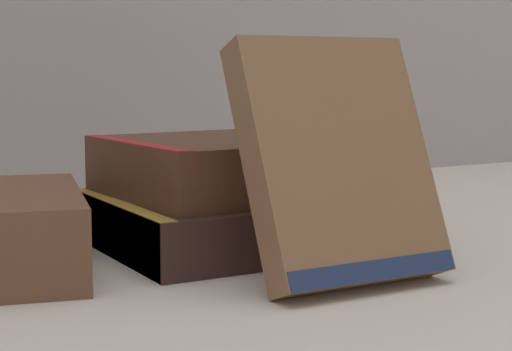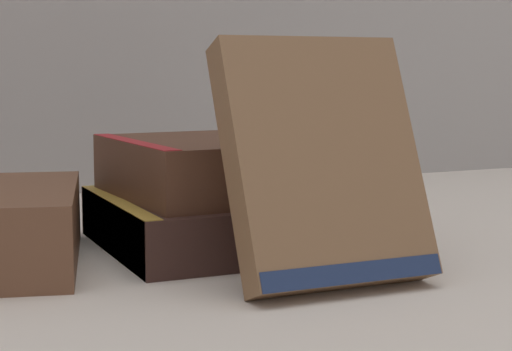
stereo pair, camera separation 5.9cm
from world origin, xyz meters
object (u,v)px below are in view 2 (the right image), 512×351
object	(u,v)px
book_flat_bottom	(232,219)
reading_glasses	(135,211)
book_leaning_front	(325,170)
book_flat_top	(231,166)
pocket_watch	(294,135)

from	to	relation	value
book_flat_bottom	reading_glasses	distance (m)	0.17
book_flat_bottom	book_leaning_front	world-z (taller)	book_leaning_front
book_flat_top	reading_glasses	size ratio (longest dim) A/B	1.78
pocket_watch	reading_glasses	bearing A→B (deg)	107.89
book_leaning_front	pocket_watch	world-z (taller)	book_leaning_front
book_flat_bottom	reading_glasses	size ratio (longest dim) A/B	1.91
book_flat_top	book_leaning_front	size ratio (longest dim) A/B	1.22
pocket_watch	reading_glasses	world-z (taller)	pocket_watch
book_flat_bottom	book_flat_top	bearing A→B (deg)	72.67
reading_glasses	book_flat_bottom	bearing A→B (deg)	-100.13
book_leaning_front	pocket_watch	distance (m)	0.11
book_flat_top	pocket_watch	xyz separation A→B (m)	(0.04, -0.03, 0.02)
book_flat_bottom	reading_glasses	xyz separation A→B (m)	(-0.03, 0.17, -0.02)
pocket_watch	book_flat_top	bearing A→B (deg)	137.09
book_leaning_front	pocket_watch	size ratio (longest dim) A/B	2.60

